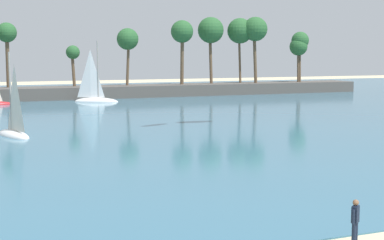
% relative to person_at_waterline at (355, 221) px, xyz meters
% --- Properties ---
extents(sea, '(220.00, 106.80, 0.06)m').
position_rel_person_at_waterline_xyz_m(sea, '(-3.80, 54.33, -0.86)').
color(sea, '#386B84').
rests_on(sea, ground).
extents(palm_headland, '(107.74, 6.07, 12.55)m').
position_rel_person_at_waterline_xyz_m(palm_headland, '(0.99, 67.74, 2.57)').
color(palm_headland, '#514C47').
rests_on(palm_headland, ground).
extents(person_at_waterline, '(0.46, 0.36, 1.67)m').
position_rel_person_at_waterline_xyz_m(person_at_waterline, '(0.00, 0.00, 0.00)').
color(person_at_waterline, '#141E33').
rests_on(person_at_waterline, ground).
extents(sailboat_near_shore, '(6.21, 4.63, 8.86)m').
position_rel_person_at_waterline_xyz_m(sailboat_near_shore, '(4.13, 60.76, -0.04)').
color(sailboat_near_shore, white).
rests_on(sailboat_near_shore, sea).
extents(sailboat_toward_headland, '(3.03, 5.16, 7.18)m').
position_rel_person_at_waterline_xyz_m(sailboat_toward_headland, '(-8.80, 31.31, -0.19)').
color(sailboat_toward_headland, white).
rests_on(sailboat_toward_headland, sea).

